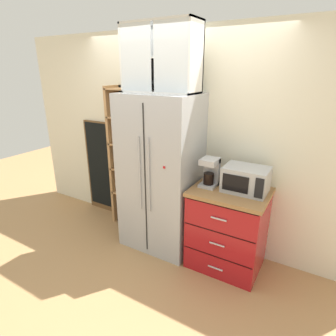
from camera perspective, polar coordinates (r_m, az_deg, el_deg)
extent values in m
plane|color=tan|center=(3.68, -1.66, -15.03)|extent=(10.52, 10.52, 0.00)
cube|color=silver|center=(3.47, 1.67, 5.96)|extent=(4.84, 0.10, 2.55)
cube|color=#ADAFB5|center=(3.27, -1.51, -1.23)|extent=(0.87, 0.63, 1.86)
cube|color=black|center=(3.03, -4.73, -3.08)|extent=(0.01, 0.01, 1.71)
cylinder|color=#ADAFB5|center=(3.02, -5.83, -1.29)|extent=(0.02, 0.02, 0.84)
cylinder|color=#ADAFB5|center=(2.95, -3.95, -1.72)|extent=(0.02, 0.02, 0.84)
cube|color=red|center=(2.82, -0.81, 0.12)|extent=(0.02, 0.01, 0.02)
cube|color=brown|center=(3.90, -7.33, 2.42)|extent=(0.44, 0.04, 1.91)
cube|color=tan|center=(3.90, -10.78, 2.24)|extent=(0.04, 0.26, 1.91)
cube|color=tan|center=(3.68, -6.49, 1.41)|extent=(0.04, 0.26, 1.91)
cube|color=tan|center=(3.96, -8.34, -4.94)|extent=(0.38, 0.26, 0.02)
cylinder|color=silver|center=(3.98, -9.04, -3.67)|extent=(0.06, 0.06, 0.13)
cylinder|color=white|center=(3.99, -9.02, -3.93)|extent=(0.06, 0.06, 0.09)
cylinder|color=#B2B2B7|center=(3.95, -9.09, -2.72)|extent=(0.06, 0.06, 0.01)
cylinder|color=silver|center=(3.90, -7.38, -4.32)|extent=(0.08, 0.08, 0.10)
cylinder|color=#E0C67F|center=(3.91, -7.37, -4.53)|extent=(0.07, 0.07, 0.07)
cylinder|color=#B2B2B7|center=(3.88, -7.42, -3.54)|extent=(0.07, 0.07, 0.01)
cube|color=tan|center=(3.83, -8.59, -0.15)|extent=(0.38, 0.26, 0.02)
cylinder|color=silver|center=(3.89, -9.64, 0.97)|extent=(0.08, 0.08, 0.10)
cylinder|color=beige|center=(3.89, -9.63, 0.76)|extent=(0.07, 0.07, 0.07)
cylinder|color=#B2B2B7|center=(3.87, -9.69, 1.73)|extent=(0.08, 0.08, 0.01)
cylinder|color=silver|center=(3.82, -8.69, 0.71)|extent=(0.06, 0.06, 0.10)
cylinder|color=#382316|center=(3.82, -8.68, 0.50)|extent=(0.05, 0.05, 0.07)
cylinder|color=#B2B2B7|center=(3.80, -8.74, 1.49)|extent=(0.06, 0.06, 0.01)
cylinder|color=silver|center=(3.75, -7.55, 0.51)|extent=(0.07, 0.07, 0.11)
cylinder|color=#B77A38|center=(3.76, -7.54, 0.27)|extent=(0.06, 0.06, 0.07)
cylinder|color=#B2B2B7|center=(3.73, -7.59, 1.39)|extent=(0.07, 0.07, 0.01)
cube|color=tan|center=(3.73, -8.86, 4.94)|extent=(0.38, 0.26, 0.02)
cylinder|color=silver|center=(3.75, -9.89, 5.85)|extent=(0.07, 0.07, 0.09)
cylinder|color=#2D2D2D|center=(3.76, -9.88, 5.64)|extent=(0.06, 0.06, 0.06)
cylinder|color=#B2B2B7|center=(3.74, -9.94, 6.62)|extent=(0.07, 0.07, 0.01)
cylinder|color=silver|center=(3.67, -7.96, 5.83)|extent=(0.08, 0.08, 0.12)
cylinder|color=#CCB78C|center=(3.68, -7.95, 5.57)|extent=(0.06, 0.06, 0.08)
cylinder|color=#B2B2B7|center=(3.66, -8.01, 6.80)|extent=(0.07, 0.07, 0.01)
cube|color=tan|center=(3.66, -9.15, 10.26)|extent=(0.38, 0.26, 0.02)
cylinder|color=silver|center=(3.70, -10.08, 11.39)|extent=(0.07, 0.07, 0.12)
cylinder|color=brown|center=(3.70, -10.07, 11.12)|extent=(0.06, 0.06, 0.08)
cylinder|color=#B2B2B7|center=(3.69, -10.14, 12.39)|extent=(0.07, 0.07, 0.01)
cylinder|color=silver|center=(3.61, -8.27, 11.19)|extent=(0.07, 0.07, 0.11)
cylinder|color=white|center=(3.62, -8.26, 10.94)|extent=(0.06, 0.06, 0.07)
cylinder|color=#B2B2B7|center=(3.61, -8.32, 12.11)|extent=(0.07, 0.07, 0.01)
cube|color=tan|center=(3.62, -9.46, 15.76)|extent=(0.38, 0.26, 0.02)
cube|color=#A8161C|center=(3.18, 12.13, -12.31)|extent=(0.76, 0.61, 0.87)
cube|color=#9E7042|center=(2.97, 12.76, -4.80)|extent=(0.79, 0.64, 0.04)
cube|color=black|center=(3.03, 9.91, -17.59)|extent=(0.74, 0.00, 0.01)
cube|color=silver|center=(3.10, 9.69, -19.65)|extent=(0.16, 0.01, 0.01)
cube|color=black|center=(2.86, 10.25, -12.94)|extent=(0.74, 0.00, 0.01)
cube|color=silver|center=(2.93, 10.03, -15.24)|extent=(0.16, 0.01, 0.01)
cube|color=black|center=(2.72, 10.62, -7.76)|extent=(0.74, 0.00, 0.01)
cube|color=silver|center=(2.77, 10.38, -10.29)|extent=(0.16, 0.01, 0.01)
cube|color=#ADAFB5|center=(2.92, 15.75, -2.26)|extent=(0.44, 0.32, 0.26)
cube|color=black|center=(2.79, 13.65, -3.13)|extent=(0.26, 0.01, 0.17)
cube|color=black|center=(2.74, 18.23, -4.01)|extent=(0.08, 0.01, 0.20)
cube|color=#B7B7BC|center=(3.01, 8.35, -3.43)|extent=(0.17, 0.20, 0.03)
cube|color=#B7B7BC|center=(3.02, 8.99, -0.62)|extent=(0.17, 0.06, 0.30)
cube|color=#B7B7BC|center=(2.92, 8.60, 1.36)|extent=(0.17, 0.20, 0.06)
cylinder|color=black|center=(2.97, 8.35, -2.17)|extent=(0.11, 0.11, 0.12)
cylinder|color=navy|center=(2.93, 12.74, -3.79)|extent=(0.07, 0.07, 0.09)
torus|color=navy|center=(2.91, 13.65, -3.89)|extent=(0.05, 0.01, 0.05)
cylinder|color=red|center=(2.99, 13.13, -3.40)|extent=(0.09, 0.09, 0.08)
torus|color=red|center=(2.97, 14.15, -3.52)|extent=(0.05, 0.01, 0.05)
cylinder|color=#285B33|center=(2.97, 13.17, -2.66)|extent=(0.07, 0.07, 0.17)
cone|color=#285B33|center=(2.93, 13.31, -1.04)|extent=(0.07, 0.07, 0.04)
cylinder|color=#285B33|center=(2.92, 13.35, -0.49)|extent=(0.03, 0.03, 0.07)
cylinder|color=black|center=(2.91, 13.41, 0.25)|extent=(0.03, 0.03, 0.01)
cube|color=silver|center=(3.21, 0.01, 21.62)|extent=(0.83, 0.02, 0.70)
cube|color=silver|center=(3.11, -1.58, 27.93)|extent=(0.83, 0.32, 0.02)
cube|color=silver|center=(3.09, -1.46, 15.41)|extent=(0.83, 0.32, 0.02)
cube|color=silver|center=(3.31, -7.93, 21.39)|extent=(0.02, 0.32, 0.70)
cube|color=silver|center=(2.88, 5.87, 21.75)|extent=(0.02, 0.32, 0.70)
cube|color=silver|center=(3.08, -1.52, 21.70)|extent=(0.80, 0.30, 0.02)
cube|color=silver|center=(3.07, -6.71, 21.59)|extent=(0.38, 0.01, 0.66)
cube|color=silver|center=(2.84, 0.54, 21.88)|extent=(0.38, 0.01, 0.66)
cylinder|color=silver|center=(3.25, -6.00, 15.74)|extent=(0.05, 0.05, 0.00)
cylinder|color=silver|center=(3.25, -6.02, 16.32)|extent=(0.01, 0.01, 0.07)
cone|color=silver|center=(3.24, -6.06, 17.38)|extent=(0.06, 0.06, 0.05)
cylinder|color=silver|center=(3.14, -3.03, 15.68)|extent=(0.05, 0.05, 0.00)
cylinder|color=silver|center=(3.14, -3.04, 16.28)|extent=(0.01, 0.01, 0.07)
cone|color=silver|center=(3.13, -3.06, 17.38)|extent=(0.06, 0.06, 0.05)
cylinder|color=silver|center=(3.03, 0.15, 15.58)|extent=(0.05, 0.05, 0.00)
cylinder|color=silver|center=(3.03, 0.15, 16.20)|extent=(0.01, 0.01, 0.07)
cone|color=silver|center=(3.03, 0.15, 17.33)|extent=(0.06, 0.06, 0.05)
cylinder|color=silver|center=(2.94, 3.54, 15.41)|extent=(0.05, 0.05, 0.00)
cylinder|color=silver|center=(2.94, 3.55, 16.06)|extent=(0.01, 0.01, 0.07)
cone|color=silver|center=(2.94, 3.58, 17.22)|extent=(0.06, 0.06, 0.05)
cylinder|color=white|center=(3.22, -5.60, 22.25)|extent=(0.06, 0.06, 0.07)
cylinder|color=white|center=(3.13, -2.93, 22.39)|extent=(0.06, 0.06, 0.07)
cylinder|color=white|center=(3.04, -0.09, 22.50)|extent=(0.06, 0.06, 0.07)
cylinder|color=white|center=(2.96, 2.92, 22.56)|extent=(0.06, 0.06, 0.07)
cube|color=brown|center=(4.29, -13.25, 0.05)|extent=(0.60, 0.04, 1.39)
cube|color=black|center=(4.27, -13.47, 0.36)|extent=(0.54, 0.01, 1.29)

